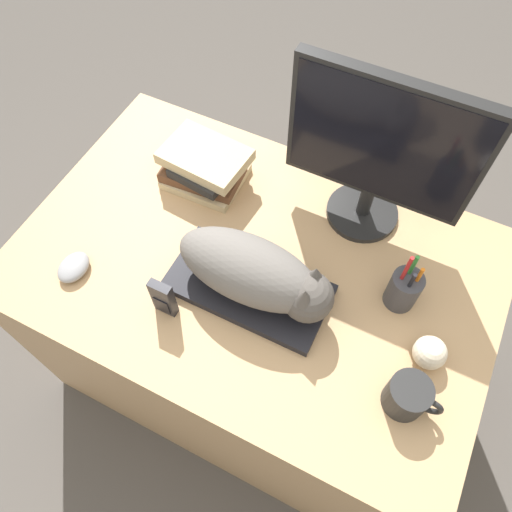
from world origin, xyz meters
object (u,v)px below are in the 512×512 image
at_px(computer_mouse, 74,267).
at_px(baseball, 430,353).
at_px(coffee_mug, 408,396).
at_px(pen_cup, 404,289).
at_px(cat, 258,274).
at_px(phone, 163,298).
at_px(book_stack, 205,167).
at_px(keyboard, 249,287).
at_px(monitor, 381,150).

distance_m(computer_mouse, baseball, 0.86).
relative_size(coffee_mug, pen_cup, 0.63).
height_order(cat, phone, cat).
height_order(pen_cup, baseball, pen_cup).
height_order(coffee_mug, pen_cup, pen_cup).
xyz_separation_m(computer_mouse, book_stack, (0.15, 0.40, 0.04)).
xyz_separation_m(baseball, book_stack, (-0.69, 0.23, 0.02)).
xyz_separation_m(keyboard, monitor, (0.17, 0.33, 0.23)).
height_order(computer_mouse, phone, phone).
bearing_deg(keyboard, phone, -138.53).
bearing_deg(book_stack, coffee_mug, -27.11).
bearing_deg(monitor, pen_cup, -49.92).
height_order(monitor, coffee_mug, monitor).
relative_size(monitor, baseball, 5.90).
xyz_separation_m(cat, coffee_mug, (0.39, -0.09, -0.06)).
height_order(pen_cup, phone, pen_cup).
bearing_deg(monitor, phone, -124.20).
distance_m(coffee_mug, baseball, 0.12).
relative_size(cat, pen_cup, 1.97).
relative_size(coffee_mug, phone, 1.03).
bearing_deg(monitor, coffee_mug, -59.42).
distance_m(cat, book_stack, 0.38).
height_order(coffee_mug, baseball, coffee_mug).
distance_m(coffee_mug, phone, 0.57).
bearing_deg(baseball, pen_cup, 131.38).
distance_m(computer_mouse, phone, 0.26).
distance_m(monitor, book_stack, 0.47).
relative_size(pen_cup, phone, 1.62).
bearing_deg(computer_mouse, book_stack, 69.20).
distance_m(keyboard, pen_cup, 0.36).
height_order(cat, book_stack, cat).
relative_size(monitor, pen_cup, 2.30).
relative_size(computer_mouse, coffee_mug, 0.75).
bearing_deg(pen_cup, coffee_mug, -69.46).
relative_size(computer_mouse, book_stack, 0.39).
height_order(pen_cup, book_stack, pen_cup).
height_order(keyboard, computer_mouse, computer_mouse).
relative_size(computer_mouse, pen_cup, 0.47).
relative_size(monitor, coffee_mug, 3.62).
bearing_deg(book_stack, keyboard, -44.38).
distance_m(cat, baseball, 0.41).
distance_m(pen_cup, baseball, 0.15).
distance_m(baseball, phone, 0.60).
distance_m(pen_cup, phone, 0.55).
height_order(keyboard, baseball, baseball).
xyz_separation_m(monitor, book_stack, (-0.42, -0.08, -0.19)).
xyz_separation_m(phone, book_stack, (-0.11, 0.38, -0.00)).
xyz_separation_m(cat, pen_cup, (0.31, 0.13, -0.05)).
distance_m(cat, computer_mouse, 0.46).
bearing_deg(pen_cup, keyboard, -157.88).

